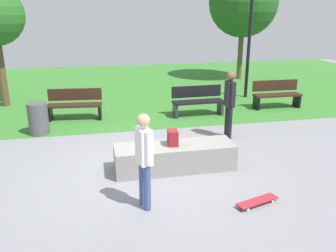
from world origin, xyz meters
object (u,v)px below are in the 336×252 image
(concrete_ledge, at_px, (175,157))
(park_bench_center_lawn, at_px, (75,104))
(backpack_on_ledge, at_px, (173,138))
(park_bench_near_lamppost, at_px, (276,94))
(tree_leaning_ash, at_px, (243,2))
(park_bench_far_left, at_px, (198,100))
(skater_performing_trick, at_px, (144,154))
(skater_watching, at_px, (230,99))
(trash_bin, at_px, (38,119))
(skateboard_by_ledge, at_px, (257,201))
(lamp_post, at_px, (251,21))

(concrete_ledge, xyz_separation_m, park_bench_center_lawn, (-2.16, 4.07, 0.21))
(concrete_ledge, xyz_separation_m, backpack_on_ledge, (-0.04, 0.01, 0.43))
(park_bench_near_lamppost, xyz_separation_m, tree_leaning_ash, (0.75, 5.03, 2.94))
(backpack_on_ledge, height_order, park_bench_far_left, park_bench_far_left)
(skater_performing_trick, relative_size, tree_leaning_ash, 0.33)
(park_bench_near_lamppost, distance_m, tree_leaning_ash, 5.88)
(skater_performing_trick, bearing_deg, park_bench_near_lamppost, 45.84)
(skater_watching, bearing_deg, trash_bin, 164.99)
(park_bench_center_lawn, relative_size, park_bench_far_left, 1.02)
(park_bench_near_lamppost, height_order, park_bench_center_lawn, same)
(backpack_on_ledge, xyz_separation_m, park_bench_far_left, (1.62, 3.70, -0.21))
(backpack_on_ledge, relative_size, trash_bin, 0.38)
(skater_watching, bearing_deg, park_bench_center_lawn, 147.65)
(backpack_on_ledge, height_order, skater_watching, skater_watching)
(park_bench_near_lamppost, height_order, trash_bin, park_bench_near_lamppost)
(skateboard_by_ledge, distance_m, park_bench_near_lamppost, 6.66)
(lamp_post, bearing_deg, skater_performing_trick, -124.73)
(skater_performing_trick, distance_m, park_bench_center_lawn, 5.63)
(concrete_ledge, distance_m, lamp_post, 7.36)
(skater_watching, bearing_deg, lamp_post, 61.02)
(skater_performing_trick, bearing_deg, tree_leaning_ash, 60.10)
(skateboard_by_ledge, height_order, trash_bin, trash_bin)
(skater_performing_trick, xyz_separation_m, skateboard_by_ledge, (1.91, -0.34, -0.90))
(skater_watching, distance_m, skateboard_by_ledge, 3.50)
(tree_leaning_ash, relative_size, trash_bin, 5.83)
(backpack_on_ledge, xyz_separation_m, park_bench_near_lamppost, (4.46, 4.02, -0.21))
(park_bench_near_lamppost, relative_size, park_bench_far_left, 1.00)
(backpack_on_ledge, xyz_separation_m, skateboard_by_ledge, (1.12, -1.73, -0.63))
(park_bench_near_lamppost, height_order, park_bench_far_left, same)
(skater_performing_trick, height_order, skater_watching, skater_watching)
(skater_watching, distance_m, trash_bin, 5.06)
(lamp_post, bearing_deg, backpack_on_ledge, -125.90)
(park_bench_center_lawn, bearing_deg, park_bench_far_left, -5.54)
(trash_bin, bearing_deg, skater_performing_trick, -62.21)
(skater_performing_trick, bearing_deg, park_bench_center_lawn, 103.72)
(skater_performing_trick, xyz_separation_m, tree_leaning_ash, (6.00, 10.44, 2.46))
(lamp_post, bearing_deg, tree_leaning_ash, 71.57)
(skater_performing_trick, bearing_deg, lamp_post, 55.27)
(park_bench_far_left, relative_size, trash_bin, 1.89)
(tree_leaning_ash, height_order, trash_bin, tree_leaning_ash)
(backpack_on_ledge, relative_size, skater_watching, 0.18)
(skater_watching, xyz_separation_m, tree_leaning_ash, (3.39, 7.49, 2.40))
(skater_watching, distance_m, park_bench_center_lawn, 4.70)
(skater_performing_trick, distance_m, lamp_post, 8.72)
(lamp_post, bearing_deg, concrete_ledge, -125.57)
(skater_watching, relative_size, tree_leaning_ash, 0.35)
(park_bench_center_lawn, relative_size, tree_leaning_ash, 0.33)
(concrete_ledge, distance_m, skateboard_by_ledge, 2.04)
(skateboard_by_ledge, bearing_deg, skater_watching, 77.96)
(backpack_on_ledge, bearing_deg, park_bench_far_left, 160.35)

